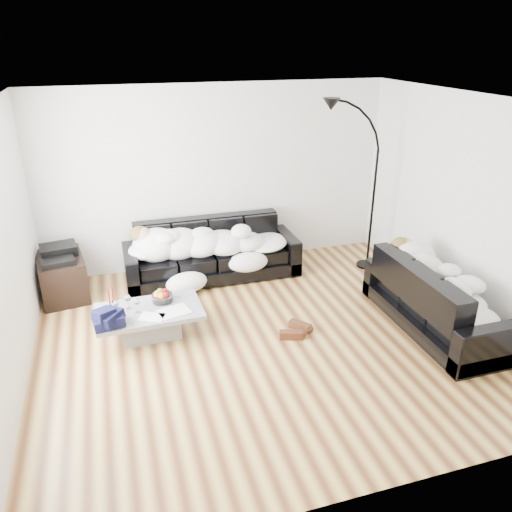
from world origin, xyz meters
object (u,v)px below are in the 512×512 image
object	(u,v)px
candle_right	(113,294)
av_cabinet	(62,277)
sleeper_right	(440,279)
stereo	(58,253)
fruit_bowl	(162,296)
wine_glass_a	(128,302)
sofa_right	(437,297)
floor_lamp	(374,197)
coffee_table	(150,323)
wine_glass_b	(117,307)
wine_glass_c	(137,305)
sleeper_back	(212,237)
sofa_back	(212,250)
shoes	(295,330)
candle_left	(109,298)

from	to	relation	value
candle_right	av_cabinet	size ratio (longest dim) A/B	0.27
sleeper_right	stereo	size ratio (longest dim) A/B	3.81
fruit_bowl	wine_glass_a	bearing A→B (deg)	-171.76
sofa_right	floor_lamp	world-z (taller)	floor_lamp
sofa_right	coffee_table	xyz separation A→B (m)	(-3.23, 0.77, -0.22)
wine_glass_b	stereo	world-z (taller)	stereo
wine_glass_c	av_cabinet	distance (m)	1.59
sleeper_right	candle_right	bearing A→B (deg)	73.72
sleeper_back	stereo	bearing A→B (deg)	179.13
fruit_bowl	sleeper_back	bearing A→B (deg)	53.21
sofa_right	av_cabinet	bearing A→B (deg)	63.79
coffee_table	floor_lamp	size ratio (longest dim) A/B	0.55
fruit_bowl	av_cabinet	distance (m)	1.65
stereo	sleeper_right	bearing A→B (deg)	-36.28
sofa_right	stereo	bearing A→B (deg)	63.79
wine_glass_b	wine_glass_c	distance (m)	0.23
sofa_back	coffee_table	size ratio (longest dim) A/B	2.06
coffee_table	candle_right	size ratio (longest dim) A/B	5.31
stereo	sofa_right	bearing A→B (deg)	-36.28
candle_right	floor_lamp	bearing A→B (deg)	10.85
sleeper_right	shoes	size ratio (longest dim) A/B	3.75
av_cabinet	floor_lamp	xyz separation A→B (m)	(4.29, -0.32, 0.80)
wine_glass_a	candle_left	distance (m)	0.22
fruit_bowl	sofa_back	bearing A→B (deg)	54.40
stereo	candle_right	bearing A→B (deg)	-69.03
av_cabinet	shoes	bearing A→B (deg)	-42.47
sofa_back	sofa_right	world-z (taller)	same
shoes	coffee_table	bearing A→B (deg)	-166.36
candle_right	floor_lamp	xyz separation A→B (m)	(3.67, 0.70, 0.62)
floor_lamp	wine_glass_a	bearing A→B (deg)	177.26
sofa_back	candle_right	size ratio (longest dim) A/B	10.91
wine_glass_c	stereo	distance (m)	1.60
sleeper_back	wine_glass_b	world-z (taller)	sleeper_back
sleeper_back	sleeper_right	bearing A→B (deg)	-42.75
sleeper_right	wine_glass_a	size ratio (longest dim) A/B	9.68
sleeper_back	candle_left	size ratio (longest dim) A/B	9.12
wine_glass_b	av_cabinet	size ratio (longest dim) A/B	0.20
sleeper_back	stereo	distance (m)	2.00
fruit_bowl	shoes	world-z (taller)	fruit_bowl
sleeper_back	wine_glass_b	distance (m)	1.86
wine_glass_c	av_cabinet	xyz separation A→B (m)	(-0.86, 1.33, -0.15)
sleeper_right	fruit_bowl	bearing A→B (deg)	73.28
sofa_right	wine_glass_c	xyz separation A→B (m)	(-3.35, 0.75, 0.04)
sofa_right	wine_glass_b	world-z (taller)	sofa_right
coffee_table	wine_glass_b	bearing A→B (deg)	176.10
wine_glass_b	sofa_right	bearing A→B (deg)	-12.56
sofa_back	coffee_table	xyz separation A→B (m)	(-1.01, -1.32, -0.22)
sleeper_right	wine_glass_b	bearing A→B (deg)	77.44
coffee_table	wine_glass_b	size ratio (longest dim) A/B	7.34
sleeper_back	coffee_table	distance (m)	1.69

